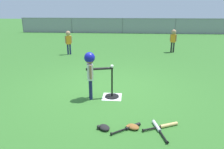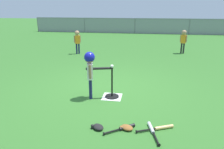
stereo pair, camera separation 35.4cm
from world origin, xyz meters
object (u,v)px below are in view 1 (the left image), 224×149
object	(u,v)px
batting_tee	(112,92)
spare_bat_silver	(158,128)
fielder_deep_center	(173,38)
fielder_deep_left	(68,39)
glove_by_plate	(133,127)
spare_bat_black	(130,127)
glove_near_bats	(104,127)
spare_bat_wood	(165,126)
baseball_on_tee	(112,66)
batter_child	(90,66)

from	to	relation	value
batting_tee	spare_bat_silver	distance (m)	1.58
batting_tee	fielder_deep_center	distance (m)	5.72
fielder_deep_left	glove_by_plate	bearing A→B (deg)	-64.57
spare_bat_black	glove_near_bats	world-z (taller)	glove_near_bats
spare_bat_wood	glove_near_bats	size ratio (longest dim) A/B	2.41
baseball_on_tee	glove_near_bats	size ratio (longest dim) A/B	0.28
batting_tee	spare_bat_black	bearing A→B (deg)	-72.29
spare_bat_wood	spare_bat_black	world-z (taller)	same
fielder_deep_center	spare_bat_silver	distance (m)	6.68
glove_by_plate	batting_tee	bearing A→B (deg)	109.67
spare_bat_silver	spare_bat_black	world-z (taller)	same
glove_by_plate	glove_near_bats	bearing A→B (deg)	-172.95
baseball_on_tee	batter_child	bearing A→B (deg)	-164.98
baseball_on_tee	fielder_deep_left	distance (m)	4.91
baseball_on_tee	glove_by_plate	world-z (taller)	baseball_on_tee
fielder_deep_center	fielder_deep_left	bearing A→B (deg)	-169.91
spare_bat_wood	baseball_on_tee	bearing A→B (deg)	130.51
baseball_on_tee	spare_bat_silver	distance (m)	1.73
baseball_on_tee	fielder_deep_left	bearing A→B (deg)	117.05
spare_bat_silver	glove_near_bats	xyz separation A→B (m)	(-0.92, -0.07, 0.01)
batting_tee	fielder_deep_left	xyz separation A→B (m)	(-2.23, 4.37, 0.54)
baseball_on_tee	spare_bat_wood	size ratio (longest dim) A/B	0.11
batting_tee	spare_bat_wood	distance (m)	1.60
baseball_on_tee	spare_bat_black	distance (m)	1.55
fielder_deep_center	batter_child	bearing A→B (deg)	-117.89
batting_tee	spare_bat_silver	xyz separation A→B (m)	(0.89, -1.30, -0.08)
spare_bat_wood	fielder_deep_center	bearing A→B (deg)	78.42
glove_by_plate	glove_near_bats	size ratio (longest dim) A/B	1.00
baseball_on_tee	glove_near_bats	world-z (taller)	baseball_on_tee
baseball_on_tee	fielder_deep_center	xyz separation A→B (m)	(2.35, 5.19, -0.08)
spare_bat_black	glove_by_plate	bearing A→B (deg)	10.41
batter_child	spare_bat_black	distance (m)	1.65
spare_bat_black	glove_near_bats	size ratio (longest dim) A/B	1.93
batter_child	spare_bat_wood	xyz separation A→B (m)	(1.50, -1.09, -0.74)
baseball_on_tee	batter_child	size ratio (longest dim) A/B	0.07
spare_bat_wood	glove_near_bats	distance (m)	1.07
batter_child	glove_near_bats	bearing A→B (deg)	-70.49
fielder_deep_left	batting_tee	bearing A→B (deg)	-62.95
spare_bat_silver	glove_by_plate	bearing A→B (deg)	-179.37
fielder_deep_center	glove_by_plate	xyz separation A→B (m)	(-1.88, -6.49, -0.63)
glove_by_plate	fielder_deep_center	bearing A→B (deg)	73.84
fielder_deep_center	spare_bat_black	world-z (taller)	fielder_deep_center
fielder_deep_left	spare_bat_wood	world-z (taller)	fielder_deep_left
batter_child	glove_by_plate	distance (m)	1.67
batting_tee	spare_bat_wood	size ratio (longest dim) A/B	1.09
fielder_deep_center	glove_near_bats	xyz separation A→B (m)	(-2.37, -6.55, -0.63)
baseball_on_tee	glove_by_plate	bearing A→B (deg)	-70.33
spare_bat_silver	glove_near_bats	distance (m)	0.92
batting_tee	glove_by_plate	size ratio (longest dim) A/B	2.63
batting_tee	fielder_deep_center	size ratio (longest dim) A/B	0.69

